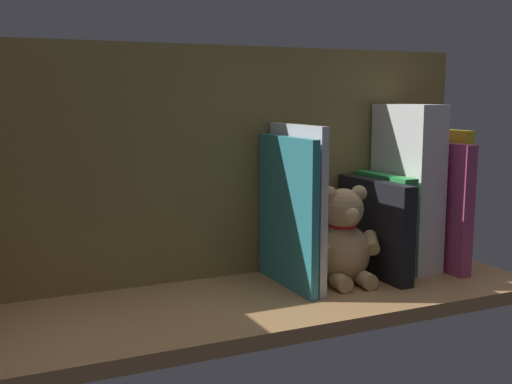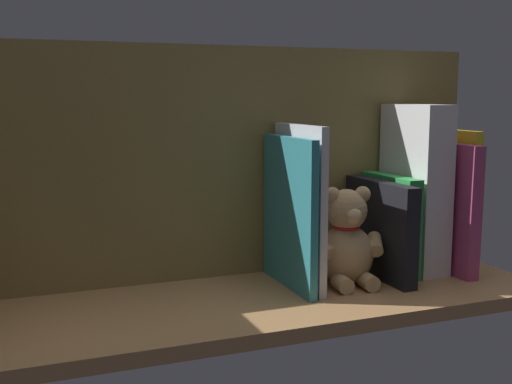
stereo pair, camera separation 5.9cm
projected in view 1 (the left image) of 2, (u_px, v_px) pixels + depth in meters
ground_plane at (256, 302)px, 101.12cm from camera, size 94.18×30.96×2.20cm
shelf_back_panel at (223, 163)px, 109.89cm from camera, size 94.18×1.50×39.49cm
book_0 at (439, 196)px, 120.04cm from camera, size 1.79×14.81×25.07cm
book_1 at (433, 204)px, 117.40cm from camera, size 2.56×18.39×22.94cm
dictionary_thick_white at (407, 187)px, 116.46cm from camera, size 5.67×14.71×29.64cm
book_2 at (383, 222)px, 115.20cm from camera, size 2.77×15.10×17.30cm
book_3 at (374, 228)px, 111.87cm from camera, size 2.76×19.35×16.73cm
teddy_bear at (343, 240)px, 107.14cm from camera, size 13.25×11.19×16.43cm
book_4 at (297, 205)px, 105.67cm from camera, size 1.28×17.63×26.55cm
book_5 at (287, 212)px, 104.56cm from camera, size 1.28×18.48×24.67cm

